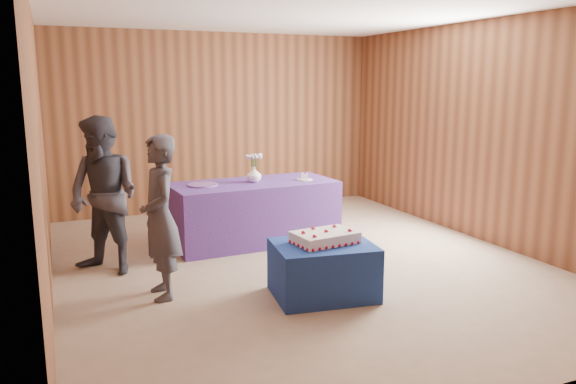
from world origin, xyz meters
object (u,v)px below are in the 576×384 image
serving_table (254,212)px  guest_left (160,218)px  vase (254,174)px  cake_table (323,270)px  guest_right (104,196)px  sheet_cake (325,237)px

serving_table → guest_left: 2.01m
vase → serving_table: bearing=-130.7°
cake_table → guest_left: size_ratio=0.60×
vase → guest_left: bearing=-134.7°
cake_table → serving_table: size_ratio=0.45×
cake_table → guest_right: 2.36m
serving_table → sheet_cake: 1.95m
guest_right → sheet_cake: bearing=7.8°
cake_table → vase: bearing=96.8°
serving_table → sheet_cake: serving_table is taller
serving_table → guest_left: guest_left is taller
serving_table → sheet_cake: bearing=-92.5°
vase → guest_right: 1.88m
sheet_cake → serving_table: bearing=83.4°
serving_table → guest_right: bearing=-167.0°
vase → guest_right: size_ratio=0.11×
sheet_cake → guest_right: (-1.80, 1.43, 0.26)m
cake_table → guest_left: (-1.37, 0.56, 0.50)m
serving_table → vase: (0.02, 0.02, 0.47)m
vase → guest_left: guest_left is taller
sheet_cake → vase: vase is taller
serving_table → guest_right: guest_right is taller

